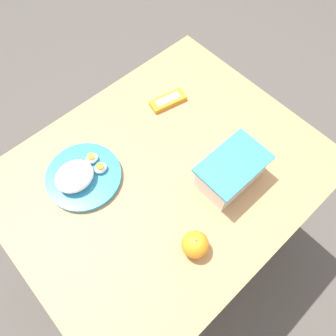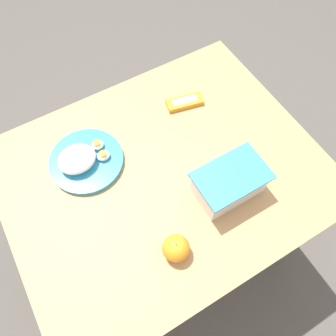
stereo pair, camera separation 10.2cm
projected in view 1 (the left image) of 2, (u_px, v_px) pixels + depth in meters
The scene contains 6 objects.
ground_plane at pixel (165, 239), 1.71m from camera, with size 10.00×10.00×0.00m, color #4C4742.
table at pixel (164, 187), 1.14m from camera, with size 1.00×0.81×0.76m.
food_container at pixel (231, 172), 0.99m from camera, with size 0.21×0.14×0.11m.
orange_fruit at pixel (195, 245), 0.90m from camera, with size 0.08×0.08×0.08m.
rice_plate at pixel (81, 176), 1.01m from camera, with size 0.24×0.24×0.07m.
candy_bar at pixel (168, 101), 1.17m from camera, with size 0.14×0.08×0.02m.
Camera 1 is at (0.31, 0.36, 1.68)m, focal length 35.00 mm.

